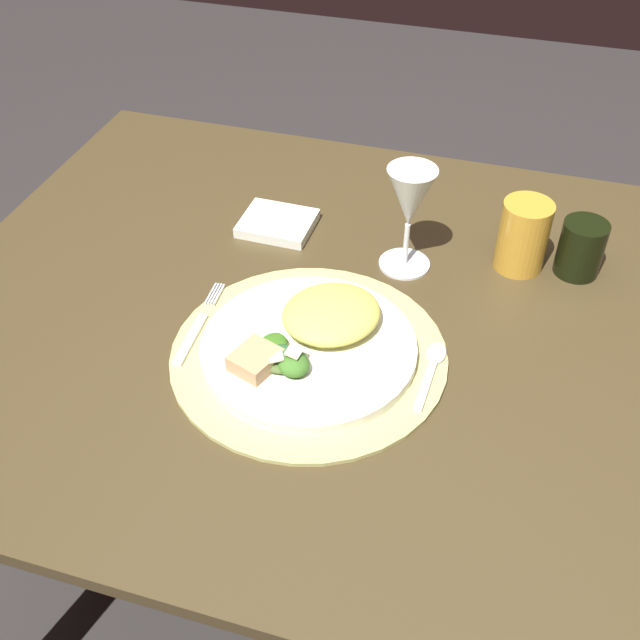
# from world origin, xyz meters

# --- Properties ---
(ground_plane) EXTENTS (6.00, 6.00, 0.00)m
(ground_plane) POSITION_xyz_m (0.00, 0.00, 0.00)
(ground_plane) COLOR #2C2828
(dining_table) EXTENTS (1.27, 0.92, 0.74)m
(dining_table) POSITION_xyz_m (0.00, 0.00, 0.60)
(dining_table) COLOR #41341D
(dining_table) RESTS_ON ground
(placemat) EXTENTS (0.36, 0.36, 0.01)m
(placemat) POSITION_xyz_m (-0.08, -0.10, 0.74)
(placemat) COLOR tan
(placemat) RESTS_ON dining_table
(dinner_plate) EXTENTS (0.28, 0.28, 0.02)m
(dinner_plate) POSITION_xyz_m (-0.08, -0.10, 0.75)
(dinner_plate) COLOR white
(dinner_plate) RESTS_ON placemat
(pasta_serving) EXTENTS (0.18, 0.18, 0.03)m
(pasta_serving) POSITION_xyz_m (-0.06, -0.05, 0.78)
(pasta_serving) COLOR #D5CE56
(pasta_serving) RESTS_ON dinner_plate
(salad_greens) EXTENTS (0.08, 0.08, 0.03)m
(salad_greens) POSITION_xyz_m (-0.10, -0.14, 0.77)
(salad_greens) COLOR #495D2C
(salad_greens) RESTS_ON dinner_plate
(bread_piece) EXTENTS (0.07, 0.07, 0.02)m
(bread_piece) POSITION_xyz_m (-0.13, -0.15, 0.77)
(bread_piece) COLOR tan
(bread_piece) RESTS_ON dinner_plate
(fork) EXTENTS (0.02, 0.17, 0.00)m
(fork) POSITION_xyz_m (-0.23, -0.09, 0.75)
(fork) COLOR silver
(fork) RESTS_ON placemat
(spoon) EXTENTS (0.02, 0.12, 0.01)m
(spoon) POSITION_xyz_m (0.08, -0.07, 0.75)
(spoon) COLOR silver
(spoon) RESTS_ON placemat
(napkin) EXTENTS (0.11, 0.10, 0.02)m
(napkin) POSITION_xyz_m (-0.21, 0.17, 0.75)
(napkin) COLOR white
(napkin) RESTS_ON dining_table
(wine_glass) EXTENTS (0.08, 0.08, 0.16)m
(wine_glass) POSITION_xyz_m (0.00, 0.13, 0.85)
(wine_glass) COLOR silver
(wine_glass) RESTS_ON dining_table
(amber_tumbler) EXTENTS (0.07, 0.07, 0.11)m
(amber_tumbler) POSITION_xyz_m (0.16, 0.18, 0.79)
(amber_tumbler) COLOR gold
(amber_tumbler) RESTS_ON dining_table
(dark_tumbler) EXTENTS (0.06, 0.06, 0.08)m
(dark_tumbler) POSITION_xyz_m (0.24, 0.19, 0.78)
(dark_tumbler) COLOR black
(dark_tumbler) RESTS_ON dining_table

